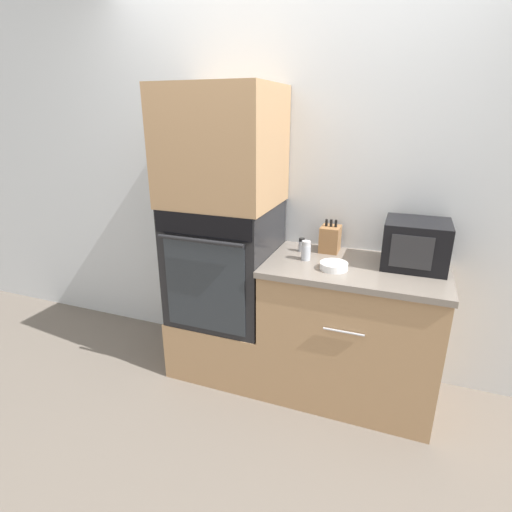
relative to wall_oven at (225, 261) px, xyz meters
The scene contains 11 objects.
ground_plane 0.90m from the wall_oven, 41.93° to the right, with size 12.00×12.00×0.00m, color #6B6056.
wall_back 0.66m from the wall_oven, 45.29° to the left, with size 8.00×0.05×2.50m.
oven_cabinet_base 0.59m from the wall_oven, 90.00° to the left, with size 0.66×0.60×0.40m.
wall_oven is the anchor object (origin of this frame).
oven_cabinet_upper 0.73m from the wall_oven, 90.00° to the left, with size 0.66×0.60×0.69m.
counter_unit 0.91m from the wall_oven, ahead, with size 1.03×0.63×0.87m.
microwave 1.17m from the wall_oven, ahead, with size 0.35×0.32×0.27m.
knife_block 0.69m from the wall_oven, 17.25° to the left, with size 0.12×0.14×0.21m.
bowl 0.74m from the wall_oven, ahead, with size 0.16×0.16×0.04m.
condiment_jar_near 0.56m from the wall_oven, ahead, with size 0.06×0.06×0.12m.
condiment_jar_mid 0.51m from the wall_oven, 15.21° to the left, with size 0.04×0.04×0.09m.
Camera 1 is at (0.73, -1.92, 1.71)m, focal length 28.00 mm.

